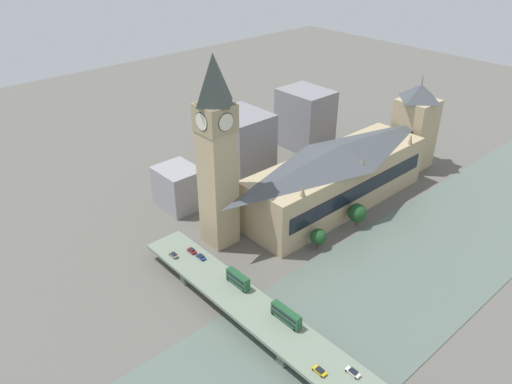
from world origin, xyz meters
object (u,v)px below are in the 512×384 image
car_northbound_lead (201,257)px  car_northbound_tail (192,251)px  road_bridge (295,343)px  double_decker_bus_lead (238,279)px  victoria_tower (415,126)px  car_southbound_lead (174,255)px  clock_tower (217,150)px  car_northbound_mid (353,372)px  parliament_hall (337,176)px  double_decker_bus_mid (286,315)px  car_southbound_mid (320,371)px

car_northbound_lead → car_northbound_tail: car_northbound_tail is taller
road_bridge → car_northbound_lead: car_northbound_lead is taller
double_decker_bus_lead → victoria_tower: bearing=-81.7°
road_bridge → double_decker_bus_lead: size_ratio=14.39×
car_southbound_lead → victoria_tower: bearing=-93.4°
clock_tower → victoria_tower: size_ratio=1.60×
car_northbound_tail → car_northbound_mid: bearing=-179.9°
car_southbound_lead → parliament_hall: bearing=-96.0°
double_decker_bus_mid → road_bridge: bearing=154.7°
parliament_hall → clock_tower: 64.70m
clock_tower → car_northbound_mid: 91.03m
clock_tower → car_southbound_lead: (-3.74, 24.90, -33.94)m
victoria_tower → road_bridge: victoria_tower is taller
parliament_hall → car_southbound_lead: parliament_hall is taller
car_northbound_lead → car_southbound_mid: (-64.50, 6.75, -0.01)m
clock_tower → car_northbound_tail: 39.04m
double_decker_bus_lead → car_northbound_mid: bearing=179.2°
clock_tower → car_northbound_tail: bearing=108.4°
double_decker_bus_lead → parliament_hall: bearing=-75.3°
road_bridge → car_southbound_mid: (-12.74, 3.51, 1.85)m
road_bridge → car_northbound_mid: 19.62m
clock_tower → double_decker_bus_lead: size_ratio=7.66×
car_southbound_lead → car_southbound_mid: 72.19m
double_decker_bus_lead → car_southbound_mid: 44.35m
car_northbound_mid → car_northbound_tail: car_northbound_tail is taller
double_decker_bus_lead → double_decker_bus_mid: size_ratio=0.87×
road_bridge → car_northbound_tail: (57.08, -2.87, 1.93)m
double_decker_bus_lead → car_northbound_lead: 20.89m
clock_tower → car_southbound_mid: clock_tower is taller
parliament_hall → clock_tower: clock_tower is taller
parliament_hall → road_bridge: 94.34m
double_decker_bus_mid → car_northbound_mid: double_decker_bus_mid is taller
victoria_tower → car_northbound_lead: bearing=89.6°
clock_tower → car_southbound_lead: clock_tower is taller
double_decker_bus_mid → double_decker_bus_lead: bearing=-0.2°
parliament_hall → car_northbound_lead: parliament_hall is taller
double_decker_bus_mid → car_northbound_lead: size_ratio=2.76×
double_decker_bus_lead → car_northbound_tail: double_decker_bus_lead is taller
victoria_tower → car_northbound_mid: size_ratio=10.86×
double_decker_bus_mid → car_northbound_tail: size_ratio=2.99×
road_bridge → car_southbound_lead: (59.44, 3.68, 1.91)m
parliament_hall → car_northbound_tail: (6.34, 76.10, -7.55)m
car_northbound_tail → road_bridge: bearing=177.1°
victoria_tower → double_decker_bus_lead: (-19.83, 136.03, -13.00)m
double_decker_bus_mid → car_southbound_mid: size_ratio=2.73×
car_northbound_lead → car_southbound_mid: size_ratio=0.99×
car_northbound_tail → victoria_tower: bearing=-92.6°
clock_tower → car_southbound_mid: size_ratio=18.08×
road_bridge → car_southbound_mid: size_ratio=33.98×
car_northbound_mid → car_northbound_tail: 76.37m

